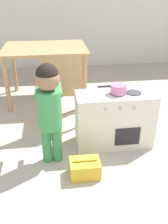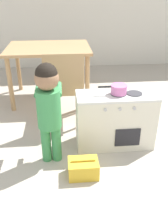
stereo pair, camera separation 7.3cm
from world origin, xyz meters
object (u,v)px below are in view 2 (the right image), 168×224
child_figure (48,102)px  dining_chair_near (64,86)px  toy_pot (119,89)px  dining_table (49,54)px  toy_basket (83,168)px  play_kitchen (115,120)px

child_figure → dining_chair_near: (0.14, 0.67, -0.13)m
toy_pot → child_figure: size_ratio=0.30×
toy_pot → dining_table: dining_table is taller
toy_pot → toy_basket: 0.78m
dining_table → child_figure: bearing=-88.4°
dining_table → dining_chair_near: 0.78m
play_kitchen → toy_basket: 0.60m
child_figure → toy_pot: bearing=17.5°
toy_basket → dining_chair_near: size_ratio=0.30×
play_kitchen → dining_table: 1.42m
toy_pot → dining_table: bearing=119.0°
child_figure → dining_chair_near: 0.70m
dining_table → toy_pot: bearing=-61.0°
child_figure → dining_table: size_ratio=0.85×
toy_basket → play_kitchen: bearing=51.9°
dining_table → dining_chair_near: size_ratio=1.27×
child_figure → toy_basket: (0.27, -0.25, -0.51)m
play_kitchen → dining_chair_near: bearing=135.4°
toy_pot → toy_basket: size_ratio=1.07×
toy_basket → dining_table: size_ratio=0.23×
toy_basket → dining_table: 1.77m
play_kitchen → toy_basket: play_kitchen is taller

